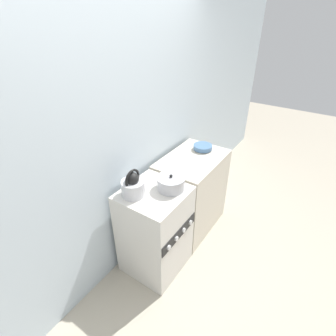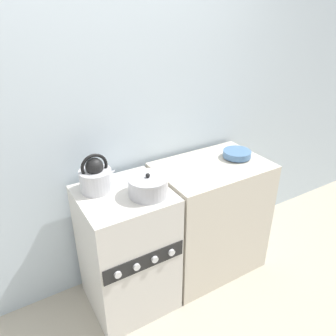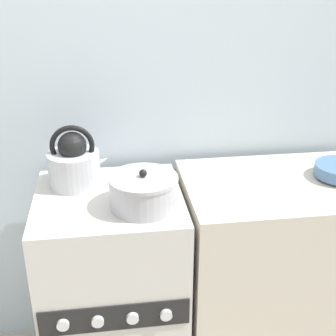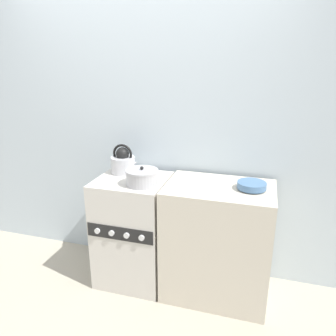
{
  "view_description": "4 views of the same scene",
  "coord_description": "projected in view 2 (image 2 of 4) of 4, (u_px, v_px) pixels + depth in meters",
  "views": [
    {
      "loc": [
        -1.45,
        -0.86,
        2.29
      ],
      "look_at": [
        0.24,
        0.28,
        1.04
      ],
      "focal_mm": 28.0,
      "sensor_mm": 36.0,
      "label": 1
    },
    {
      "loc": [
        -0.65,
        -1.37,
        1.99
      ],
      "look_at": [
        0.31,
        0.24,
        1.02
      ],
      "focal_mm": 35.0,
      "sensor_mm": 36.0,
      "label": 2
    },
    {
      "loc": [
        0.01,
        -1.32,
        1.75
      ],
      "look_at": [
        0.23,
        0.26,
        1.03
      ],
      "focal_mm": 50.0,
      "sensor_mm": 36.0,
      "label": 3
    },
    {
      "loc": [
        0.99,
        -2.01,
        1.82
      ],
      "look_at": [
        0.3,
        0.28,
        1.03
      ],
      "focal_mm": 35.0,
      "sensor_mm": 36.0,
      "label": 4
    }
  ],
  "objects": [
    {
      "name": "counter",
      "position": [
        209.0,
        218.0,
        2.57
      ],
      "size": [
        0.81,
        0.55,
        0.93
      ],
      "color": "beige",
      "rests_on": "ground_plane"
    },
    {
      "name": "cooking_pot",
      "position": [
        148.0,
        186.0,
        1.99
      ],
      "size": [
        0.25,
        0.25,
        0.15
      ],
      "color": "#B2B2B7",
      "rests_on": "stove"
    },
    {
      "name": "ground_plane",
      "position": [
        148.0,
        324.0,
        2.25
      ],
      "size": [
        12.0,
        12.0,
        0.0
      ],
      "primitive_type": "plane",
      "color": "#B2A893"
    },
    {
      "name": "stove",
      "position": [
        127.0,
        250.0,
        2.25
      ],
      "size": [
        0.56,
        0.56,
        0.92
      ],
      "color": "beige",
      "rests_on": "ground_plane"
    },
    {
      "name": "enamel_bowl",
      "position": [
        237.0,
        154.0,
        2.45
      ],
      "size": [
        0.21,
        0.21,
        0.06
      ],
      "color": "#4C729E",
      "rests_on": "counter"
    },
    {
      "name": "wall_back",
      "position": [
        98.0,
        126.0,
        2.15
      ],
      "size": [
        7.0,
        0.06,
        2.5
      ],
      "color": "silver",
      "rests_on": "ground_plane"
    },
    {
      "name": "kettle",
      "position": [
        96.0,
        177.0,
        2.03
      ],
      "size": [
        0.25,
        0.2,
        0.25
      ],
      "color": "silver",
      "rests_on": "stove"
    }
  ]
}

